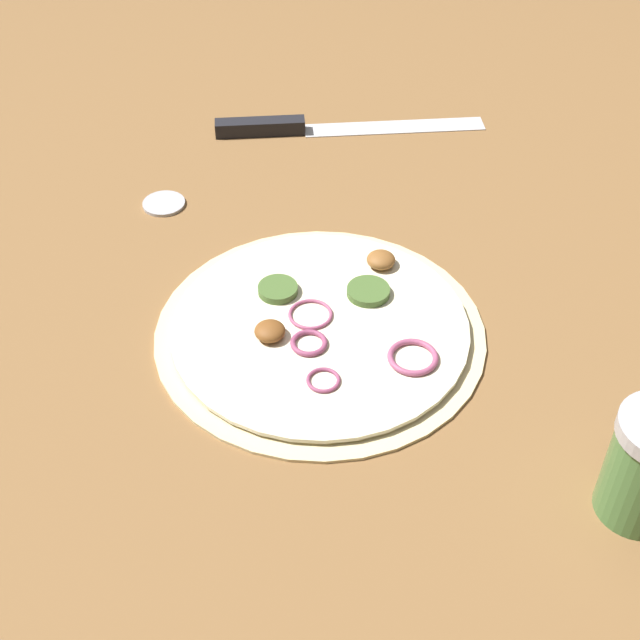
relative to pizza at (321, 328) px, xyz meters
The scene contains 4 objects.
ground_plane 0.01m from the pizza, ahead, with size 3.00×3.00×0.00m, color brown.
pizza is the anchor object (origin of this frame).
knife 0.36m from the pizza, 121.21° to the right, with size 0.29×0.19×0.02m.
loose_cap 0.26m from the pizza, 85.02° to the right, with size 0.05×0.05×0.01m.
Camera 1 is at (0.34, 0.49, 0.56)m, focal length 50.00 mm.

